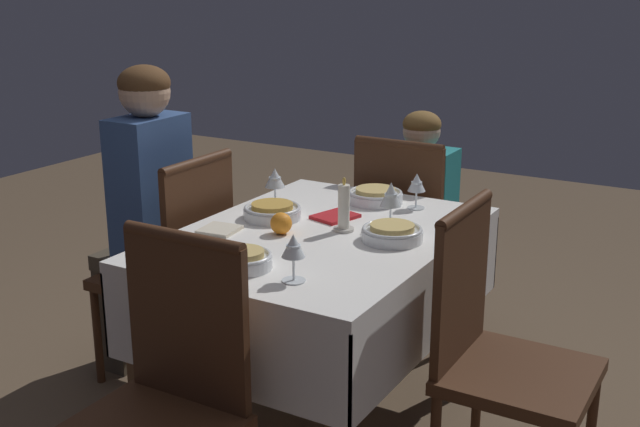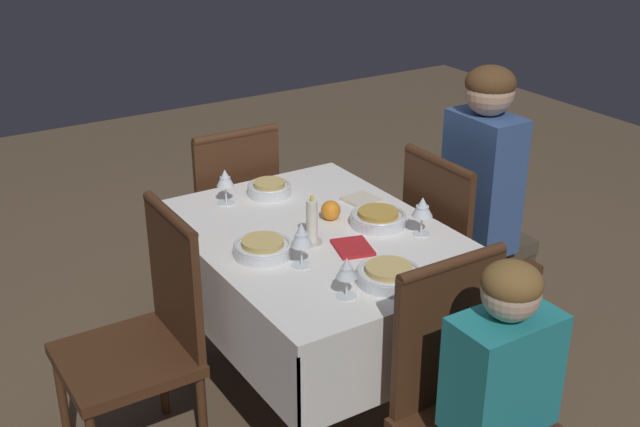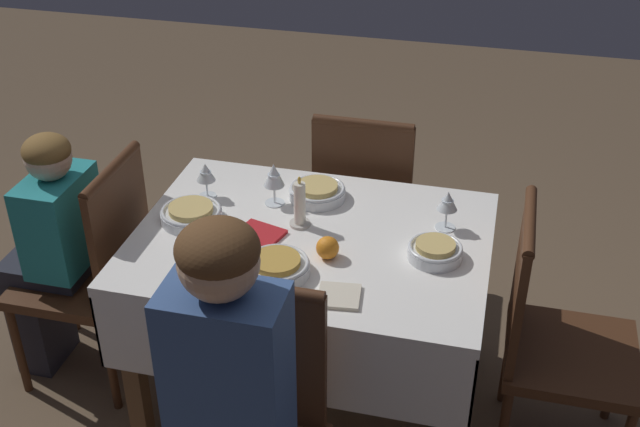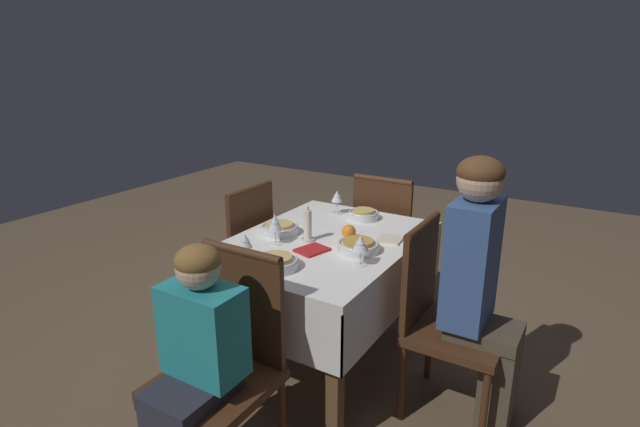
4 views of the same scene
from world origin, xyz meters
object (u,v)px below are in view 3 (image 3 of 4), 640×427
object	(u,v)px
bowl_south	(277,266)
bowl_west	(191,214)
person_child_teal	(51,246)
wine_glass_north	(274,176)
chair_west	(96,265)
candle_centerpiece	(300,207)
person_adult_denim	(224,418)
chair_north	(366,201)
wine_glass_east	(448,202)
wine_glass_south	(221,255)
bowl_north	(317,191)
dining_table	(311,264)
napkin_red_folded	(339,296)
wine_glass_west	(206,174)
napkin_spare_side	(260,234)
chair_east	(551,332)
bowl_east	(435,251)
orange_fruit	(328,248)

from	to	relation	value
bowl_south	bowl_west	distance (m)	0.43
person_child_teal	wine_glass_north	size ratio (longest dim) A/B	6.41
chair_west	candle_centerpiece	xyz separation A→B (m)	(0.74, 0.09, 0.30)
wine_glass_north	candle_centerpiece	distance (m)	0.17
person_adult_denim	bowl_south	bearing A→B (deg)	93.31
chair_north	wine_glass_east	bearing A→B (deg)	126.19
person_child_teal	bowl_west	world-z (taller)	person_child_teal
chair_west	wine_glass_south	distance (m)	0.74
bowl_south	wine_glass_north	size ratio (longest dim) A/B	1.30
candle_centerpiece	chair_north	bearing A→B (deg)	78.50
wine_glass_south	bowl_north	world-z (taller)	wine_glass_south
dining_table	bowl_west	distance (m)	0.44
napkin_red_folded	chair_west	bearing A→B (deg)	164.34
chair_west	wine_glass_south	xyz separation A→B (m)	(0.60, -0.28, 0.33)
wine_glass_west	napkin_spare_side	world-z (taller)	wine_glass_west
person_adult_denim	wine_glass_west	bearing A→B (deg)	112.82
chair_east	person_child_teal	distance (m)	1.77
person_child_teal	bowl_south	size ratio (longest dim) A/B	4.92
chair_north	bowl_east	world-z (taller)	chair_north
candle_centerpiece	napkin_spare_side	size ratio (longest dim) A/B	1.07
person_child_teal	napkin_spare_side	bearing A→B (deg)	89.53
candle_centerpiece	dining_table	bearing A→B (deg)	-48.22
wine_glass_north	napkin_spare_side	size ratio (longest dim) A/B	0.90
candle_centerpiece	wine_glass_south	bearing A→B (deg)	-111.13
bowl_north	chair_east	bearing A→B (deg)	-17.45
chair_east	bowl_south	world-z (taller)	chair_east
chair_north	napkin_spare_side	bearing A→B (deg)	71.25
wine_glass_south	napkin_spare_side	world-z (taller)	wine_glass_south
bowl_east	napkin_red_folded	bearing A→B (deg)	-132.22
bowl_east	napkin_spare_side	size ratio (longest dim) A/B	1.00
person_child_teal	bowl_south	xyz separation A→B (m)	(0.92, -0.20, 0.20)
chair_north	wine_glass_north	distance (m)	0.63
bowl_north	candle_centerpiece	size ratio (longest dim) A/B	1.07
wine_glass_south	bowl_west	world-z (taller)	wine_glass_south
bowl_north	napkin_red_folded	xyz separation A→B (m)	(0.20, -0.54, -0.02)
napkin_red_folded	person_child_teal	bearing A→B (deg)	166.60
wine_glass_west	bowl_east	xyz separation A→B (m)	(0.83, -0.19, -0.07)
bowl_west	wine_glass_east	xyz separation A→B (m)	(0.84, 0.16, 0.07)
chair_east	bowl_west	distance (m)	1.24
napkin_spare_side	wine_glass_south	bearing A→B (deg)	-96.32
chair_west	bowl_west	bearing A→B (deg)	93.70
wine_glass_east	candle_centerpiece	size ratio (longest dim) A/B	0.75
chair_west	orange_fruit	xyz separation A→B (m)	(0.88, -0.07, 0.27)
bowl_north	napkin_spare_side	bearing A→B (deg)	-114.10
candle_centerpiece	wine_glass_west	bearing A→B (deg)	164.43
person_child_teal	orange_fruit	xyz separation A→B (m)	(1.05, -0.07, 0.21)
chair_north	person_child_teal	size ratio (longest dim) A/B	0.92
dining_table	napkin_spare_side	distance (m)	0.21
candle_centerpiece	napkin_spare_side	xyz separation A→B (m)	(-0.11, -0.09, -0.07)
wine_glass_west	napkin_spare_side	distance (m)	0.34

